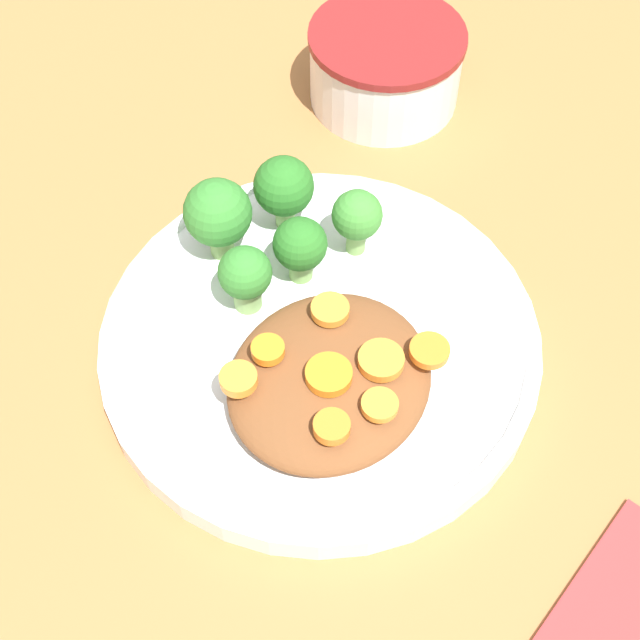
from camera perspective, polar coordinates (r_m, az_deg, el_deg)
ground_plane at (r=0.56m, az=0.00°, el=-2.01°), size 4.00×4.00×0.00m
plate at (r=0.55m, az=0.00°, el=-1.29°), size 0.27×0.27×0.02m
dip_bowl at (r=0.70m, az=4.22°, el=16.13°), size 0.12×0.12×0.06m
stew_mound at (r=0.51m, az=0.61°, el=-3.84°), size 0.13×0.11×0.03m
broccoli_floret_0 at (r=0.56m, az=-6.55°, el=6.73°), size 0.04×0.04×0.06m
broccoli_floret_1 at (r=0.55m, az=-1.28°, el=4.73°), size 0.03×0.03×0.05m
broccoli_floret_2 at (r=0.54m, az=-4.80°, el=2.83°), size 0.03×0.03×0.05m
broccoli_floret_3 at (r=0.56m, az=2.39°, el=6.60°), size 0.03×0.03×0.05m
broccoli_floret_4 at (r=0.57m, az=-2.34°, el=8.46°), size 0.04×0.04×0.05m
carrot_slice_0 at (r=0.47m, az=0.76°, el=-6.84°), size 0.02×0.02×0.01m
carrot_slice_1 at (r=0.51m, az=0.37°, el=0.33°), size 0.02×0.02×0.01m
carrot_slice_2 at (r=0.48m, az=3.84°, el=-5.44°), size 0.02×0.02×0.00m
carrot_slice_3 at (r=0.50m, az=3.93°, el=-2.58°), size 0.03×0.03×0.01m
carrot_slice_4 at (r=0.50m, az=7.02°, el=-1.95°), size 0.02×0.02×0.01m
carrot_slice_5 at (r=0.50m, az=-3.36°, el=-1.91°), size 0.02×0.02×0.01m
carrot_slice_6 at (r=0.49m, az=0.56°, el=-3.51°), size 0.03×0.03×0.01m
carrot_slice_7 at (r=0.49m, az=-5.24°, el=-3.78°), size 0.02×0.02×0.01m
napkin at (r=0.51m, az=19.76°, el=-18.01°), size 0.13×0.09×0.01m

